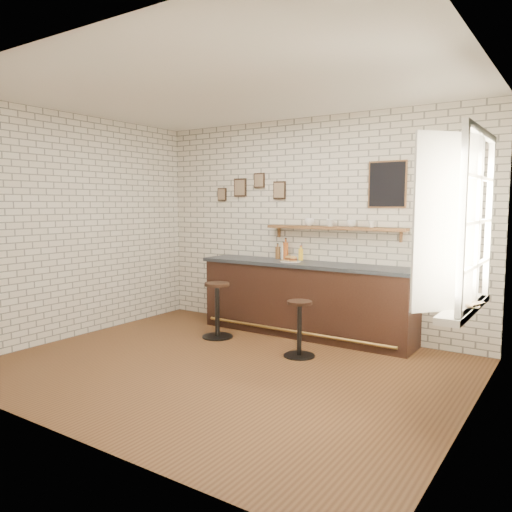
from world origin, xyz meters
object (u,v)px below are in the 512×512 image
object	(u,v)px
book_upper	(461,302)
bitters_bottle_white	(283,252)
shelf_cup_c	(351,223)
shelf_cup_d	(372,224)
bar_stool_left	(217,308)
shelf_cup_b	(330,223)
shelf_cup_a	(309,222)
bar_counter	(305,299)
bar_stool_right	(299,327)
condiment_bottle_yellow	(301,254)
ciabatta_sandwich	(291,258)
bitters_bottle_brown	(278,252)
book_lower	(460,304)
bitters_bottle_amber	(286,251)
sandwich_plate	(291,261)

from	to	relation	value
book_upper	bitters_bottle_white	bearing A→B (deg)	166.86
shelf_cup_c	shelf_cup_d	bearing A→B (deg)	-61.62
bar_stool_left	shelf_cup_b	bearing A→B (deg)	38.56
shelf_cup_a	book_upper	distance (m)	2.93
bar_counter	bitters_bottle_white	xyz separation A→B (m)	(-0.46, 0.19, 0.61)
shelf_cup_d	bar_stool_right	bearing A→B (deg)	-106.49
shelf_cup_c	condiment_bottle_yellow	bearing A→B (deg)	119.25
ciabatta_sandwich	bitters_bottle_brown	bearing A→B (deg)	147.47
shelf_cup_b	book_lower	size ratio (longest dim) A/B	0.51
bitters_bottle_brown	shelf_cup_d	size ratio (longest dim) A/B	2.46
shelf_cup_c	shelf_cup_d	xyz separation A→B (m)	(0.28, 0.00, -0.00)
condiment_bottle_yellow	book_lower	size ratio (longest dim) A/B	0.98
bar_counter	bar_stool_right	distance (m)	0.99
book_upper	shelf_cup_a	bearing A→B (deg)	162.49
shelf_cup_a	shelf_cup_d	size ratio (longest dim) A/B	1.45
bar_counter	book_lower	bearing A→B (deg)	-32.73
condiment_bottle_yellow	bar_stool_left	bearing A→B (deg)	-128.76
bar_counter	ciabatta_sandwich	xyz separation A→B (m)	(-0.21, -0.04, 0.55)
bitters_bottle_amber	shelf_cup_c	xyz separation A→B (m)	(0.99, 0.01, 0.41)
bar_stool_right	shelf_cup_a	distance (m)	1.68
condiment_bottle_yellow	bar_stool_right	distance (m)	1.43
bitters_bottle_white	bitters_bottle_amber	xyz separation A→B (m)	(0.04, 0.00, 0.02)
sandwich_plate	ciabatta_sandwich	world-z (taller)	ciabatta_sandwich
shelf_cup_c	bar_stool_left	bearing A→B (deg)	150.80
bar_stool_left	shelf_cup_b	size ratio (longest dim) A/B	6.97
bar_stool_right	bar_counter	bearing A→B (deg)	114.12
sandwich_plate	ciabatta_sandwich	bearing A→B (deg)	0.00
bitters_bottle_amber	shelf_cup_b	size ratio (longest dim) A/B	2.87
ciabatta_sandwich	shelf_cup_b	xyz separation A→B (m)	(0.47, 0.24, 0.49)
condiment_bottle_yellow	book_lower	world-z (taller)	condiment_bottle_yellow
bitters_bottle_white	book_upper	bearing A→B (deg)	-30.70
shelf_cup_d	book_upper	xyz separation A→B (m)	(1.44, -1.65, -0.58)
sandwich_plate	shelf_cup_a	bearing A→B (deg)	55.79
bitters_bottle_brown	bar_counter	bearing A→B (deg)	-18.74
bitters_bottle_brown	shelf_cup_c	xyz separation A→B (m)	(1.13, 0.01, 0.44)
shelf_cup_d	book_upper	size ratio (longest dim) A/B	0.41
bitters_bottle_brown	book_upper	world-z (taller)	bitters_bottle_brown
shelf_cup_c	book_lower	size ratio (longest dim) A/B	0.55
bitters_bottle_white	bitters_bottle_amber	distance (m)	0.04
bitters_bottle_brown	shelf_cup_b	distance (m)	0.94
bitters_bottle_amber	shelf_cup_d	xyz separation A→B (m)	(1.27, 0.01, 0.41)
bitters_bottle_white	shelf_cup_b	world-z (taller)	shelf_cup_b
sandwich_plate	bar_stool_right	world-z (taller)	sandwich_plate
bar_counter	book_lower	distance (m)	2.76
ciabatta_sandwich	sandwich_plate	bearing A→B (deg)	180.00
sandwich_plate	book_upper	world-z (taller)	sandwich_plate
bitters_bottle_brown	book_upper	xyz separation A→B (m)	(2.85, -1.64, -0.14)
bitters_bottle_white	shelf_cup_c	xyz separation A→B (m)	(1.03, 0.01, 0.43)
bar_counter	book_lower	world-z (taller)	bar_counter
sandwich_plate	bitters_bottle_amber	xyz separation A→B (m)	(-0.21, 0.23, 0.12)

